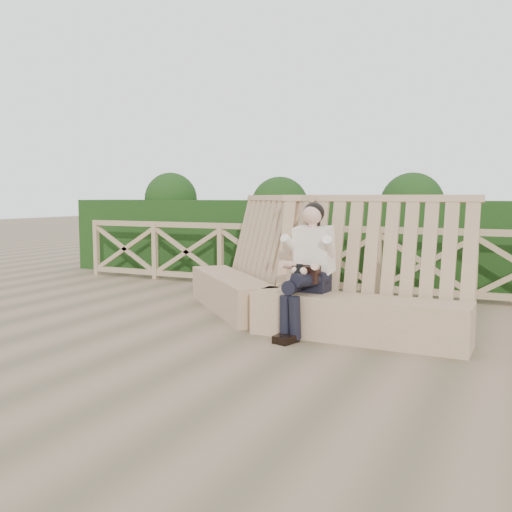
% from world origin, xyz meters
% --- Properties ---
extents(ground, '(60.00, 60.00, 0.00)m').
position_xyz_m(ground, '(0.00, 0.00, 0.00)').
color(ground, brown).
rests_on(ground, ground).
extents(bench, '(4.24, 2.33, 1.62)m').
position_xyz_m(bench, '(0.21, 1.10, 0.41)').
color(bench, '#927353').
rests_on(bench, ground).
extents(woman, '(0.45, 0.92, 1.51)m').
position_xyz_m(woman, '(0.60, 0.63, 0.81)').
color(woman, black).
rests_on(woman, ground).
extents(guardrail, '(10.10, 0.09, 1.10)m').
position_xyz_m(guardrail, '(0.00, 3.50, 0.55)').
color(guardrail, '#927655').
rests_on(guardrail, ground).
extents(hedge, '(12.00, 1.20, 1.50)m').
position_xyz_m(hedge, '(0.00, 4.70, 0.75)').
color(hedge, black).
rests_on(hedge, ground).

